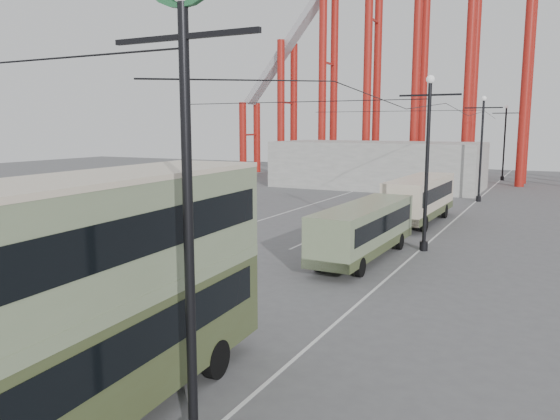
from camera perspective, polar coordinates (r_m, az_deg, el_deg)
The scene contains 11 objects.
ground at distance 17.73m, azimuth -18.20°, elevation -13.88°, with size 160.00×160.00×0.00m, color #545457.
road_markings at distance 34.22m, azimuth 4.77°, elevation -2.55°, with size 12.52×120.00×0.01m.
lamp_post_near at distance 10.51m, azimuth -9.99°, elevation 15.03°, with size 3.20×0.44×10.80m.
lamp_post_mid at distance 30.08m, azimuth 15.11°, elevation 4.61°, with size 3.20×0.44×9.32m.
lamp_post_far at distance 51.77m, azimuth 20.28°, elevation 5.98°, with size 3.20×0.44×9.32m.
lamp_post_distant at distance 73.65m, azimuth 22.39°, elevation 6.52°, with size 3.20×0.44×9.32m.
fairground_shed at distance 61.17m, azimuth 10.12°, elevation 4.68°, with size 22.00×10.00×5.00m, color gray.
double_decker_bus at distance 12.74m, azimuth -18.40°, elevation -7.75°, with size 3.31×10.67×5.65m.
single_decker_green at distance 27.94m, azimuth 8.79°, elevation -1.92°, with size 2.47×9.89×2.78m.
single_decker_cream at distance 39.27m, azimuth 14.42°, elevation 1.28°, with size 2.81×10.21×3.16m.
pedestrian at distance 22.02m, azimuth -7.91°, elevation -6.37°, with size 0.71×0.47×1.95m, color black.
Camera 1 is at (11.86, -11.36, 6.69)m, focal length 35.00 mm.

